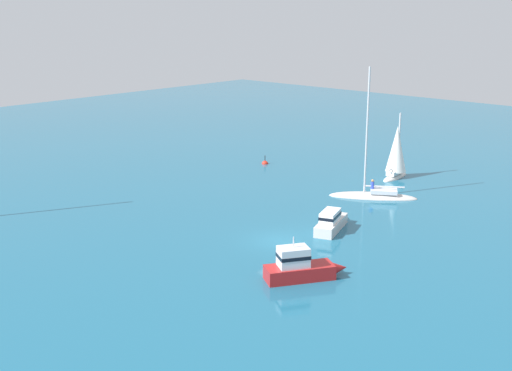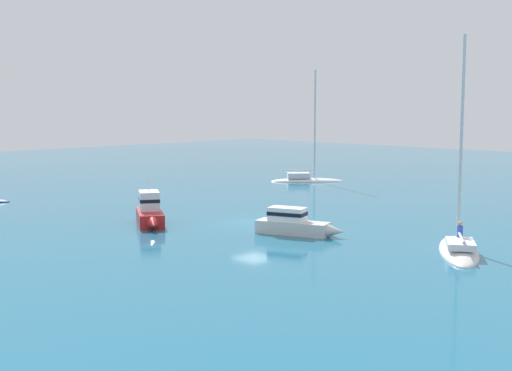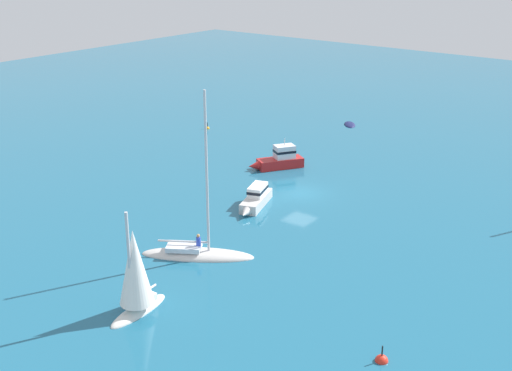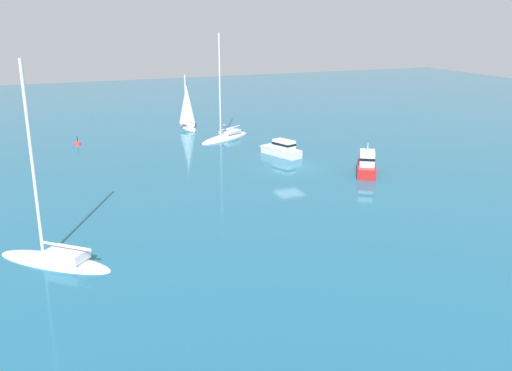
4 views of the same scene
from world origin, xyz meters
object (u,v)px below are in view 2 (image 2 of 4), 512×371
Objects in this scene: cabin_cruiser_1 at (150,212)px; yacht at (459,249)px; ketch at (306,179)px; cabin_cruiser at (294,224)px.

yacht is at bearing 51.70° from cabin_cruiser_1.
yacht reaches higher than ketch.
cabin_cruiser is 0.47× the size of yacht.
cabin_cruiser_1 is (9.29, -27.17, 0.55)m from ketch.
cabin_cruiser_1 reaches higher than cabin_cruiser.
cabin_cruiser is (18.50, -22.91, 0.39)m from ketch.
cabin_cruiser_1 is 0.43× the size of yacht.
cabin_cruiser is 10.20m from yacht.
cabin_cruiser_1 is at bearing -118.03° from ketch.
ketch is 34.99m from yacht.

